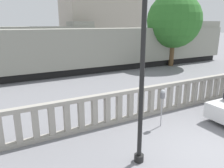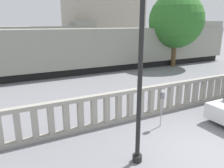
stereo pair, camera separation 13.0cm
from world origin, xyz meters
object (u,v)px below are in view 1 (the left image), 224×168
at_px(train_near, 105,48).
at_px(tree_left, 174,21).
at_px(parking_meter, 162,97).
at_px(lamppost, 144,12).
at_px(train_far, 17,41).

height_order(train_near, tree_left, tree_left).
bearing_deg(parking_meter, lamppost, -144.74).
xyz_separation_m(lamppost, parking_meter, (2.02, 1.43, -2.88)).
bearing_deg(train_far, train_near, -63.49).
bearing_deg(parking_meter, train_near, 74.53).
bearing_deg(train_far, parking_meter, -82.84).
distance_m(train_near, train_far, 12.77).
distance_m(lamppost, train_near, 13.21).
bearing_deg(tree_left, lamppost, -136.18).
relative_size(lamppost, train_far, 0.37).
relative_size(lamppost, tree_left, 1.07).
relative_size(train_near, tree_left, 3.99).
distance_m(parking_meter, train_far, 22.21).
relative_size(lamppost, parking_meter, 4.74).
bearing_deg(train_far, lamppost, -88.18).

